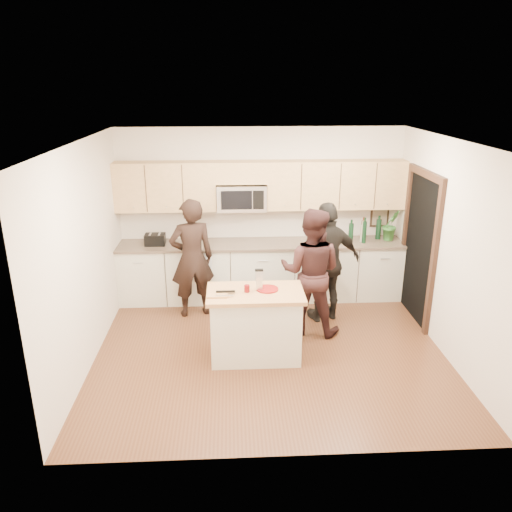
{
  "coord_description": "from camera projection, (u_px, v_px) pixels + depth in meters",
  "views": [
    {
      "loc": [
        -0.49,
        -5.8,
        3.35
      ],
      "look_at": [
        -0.16,
        0.35,
        1.19
      ],
      "focal_mm": 35.0,
      "sensor_mm": 36.0,
      "label": 1
    }
  ],
  "objects": [
    {
      "name": "floor",
      "position": [
        269.0,
        349.0,
        6.6
      ],
      "size": [
        4.5,
        4.5,
        0.0
      ],
      "primitive_type": "plane",
      "color": "brown",
      "rests_on": "ground"
    },
    {
      "name": "dish_towel",
      "position": [
        201.0,
        256.0,
        7.7
      ],
      "size": [
        0.34,
        0.6,
        0.48
      ],
      "color": "white",
      "rests_on": "ground"
    },
    {
      "name": "doorway",
      "position": [
        420.0,
        242.0,
        7.18
      ],
      "size": [
        0.06,
        1.25,
        2.2
      ],
      "color": "black",
      "rests_on": "ground"
    },
    {
      "name": "woman_center",
      "position": [
        311.0,
        272.0,
        6.82
      ],
      "size": [
        1.04,
        0.92,
        1.78
      ],
      "primitive_type": "imported",
      "rotation": [
        0.0,
        0.0,
        2.81
      ],
      "color": "black",
      "rests_on": "ground"
    },
    {
      "name": "room_shell",
      "position": [
        271.0,
        223.0,
        6.03
      ],
      "size": [
        4.52,
        4.02,
        2.71
      ],
      "color": "beige",
      "rests_on": "ground"
    },
    {
      "name": "red_plate",
      "position": [
        267.0,
        289.0,
        6.2
      ],
      "size": [
        0.27,
        0.27,
        0.02
      ],
      "primitive_type": "cylinder",
      "color": "maroon",
      "rests_on": "island"
    },
    {
      "name": "orchid",
      "position": [
        391.0,
        225.0,
        7.93
      ],
      "size": [
        0.33,
        0.29,
        0.5
      ],
      "primitive_type": "imported",
      "rotation": [
        0.0,
        0.0,
        0.29
      ],
      "color": "#316C2B",
      "rests_on": "back_cabinetry"
    },
    {
      "name": "drink_glass",
      "position": [
        247.0,
        289.0,
        6.13
      ],
      "size": [
        0.07,
        0.07,
        0.09
      ],
      "primitive_type": "cylinder",
      "color": "maroon",
      "rests_on": "island"
    },
    {
      "name": "bottle_cluster",
      "position": [
        365.0,
        230.0,
        7.91
      ],
      "size": [
        0.56,
        0.27,
        0.41
      ],
      "color": "black",
      "rests_on": "back_cabinetry"
    },
    {
      "name": "knife",
      "position": [
        224.0,
        296.0,
        5.97
      ],
      "size": [
        0.21,
        0.02,
        0.01
      ],
      "primitive_type": "cube",
      "rotation": [
        0.0,
        0.0,
        -0.0
      ],
      "color": "silver",
      "rests_on": "cutting_board"
    },
    {
      "name": "woman_left",
      "position": [
        192.0,
        258.0,
        7.32
      ],
      "size": [
        0.74,
        0.58,
        1.79
      ],
      "primitive_type": "imported",
      "rotation": [
        0.0,
        0.0,
        3.4
      ],
      "color": "black",
      "rests_on": "ground"
    },
    {
      "name": "microwave",
      "position": [
        242.0,
        197.0,
        7.73
      ],
      "size": [
        0.76,
        0.41,
        0.4
      ],
      "color": "silver",
      "rests_on": "ground"
    },
    {
      "name": "cutting_board",
      "position": [
        217.0,
        295.0,
        6.04
      ],
      "size": [
        0.25,
        0.2,
        0.02
      ],
      "primitive_type": "cube",
      "rotation": [
        0.0,
        0.0,
        -0.0
      ],
      "color": "#B87A4D",
      "rests_on": "island"
    },
    {
      "name": "framed_picture",
      "position": [
        380.0,
        215.0,
        8.14
      ],
      "size": [
        0.3,
        0.03,
        0.38
      ],
      "color": "black",
      "rests_on": "ground"
    },
    {
      "name": "island",
      "position": [
        255.0,
        324.0,
        6.3
      ],
      "size": [
        1.2,
        0.7,
        0.9
      ],
      "rotation": [
        0.0,
        0.0,
        -0.0
      ],
      "color": "beige",
      "rests_on": "ground"
    },
    {
      "name": "woman_right",
      "position": [
        327.0,
        262.0,
        7.18
      ],
      "size": [
        1.12,
        0.73,
        1.77
      ],
      "primitive_type": "imported",
      "rotation": [
        0.0,
        0.0,
        3.46
      ],
      "color": "black",
      "rests_on": "ground"
    },
    {
      "name": "box_grater",
      "position": [
        259.0,
        279.0,
        6.14
      ],
      "size": [
        0.1,
        0.06,
        0.26
      ],
      "color": "silver",
      "rests_on": "red_plate"
    },
    {
      "name": "back_cabinetry",
      "position": [
        262.0,
        270.0,
        8.04
      ],
      "size": [
        4.5,
        0.66,
        0.94
      ],
      "color": "beige",
      "rests_on": "ground"
    },
    {
      "name": "upper_cabinetry",
      "position": [
        263.0,
        184.0,
        7.72
      ],
      "size": [
        4.5,
        0.33,
        0.75
      ],
      "color": "tan",
      "rests_on": "ground"
    },
    {
      "name": "toaster",
      "position": [
        155.0,
        239.0,
        7.75
      ],
      "size": [
        0.31,
        0.22,
        0.18
      ],
      "color": "black",
      "rests_on": "back_cabinetry"
    },
    {
      "name": "tongs",
      "position": [
        226.0,
        291.0,
        6.08
      ],
      "size": [
        0.23,
        0.03,
        0.02
      ],
      "primitive_type": "cube",
      "rotation": [
        0.0,
        0.0,
        -0.0
      ],
      "color": "black",
      "rests_on": "cutting_board"
    }
  ]
}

